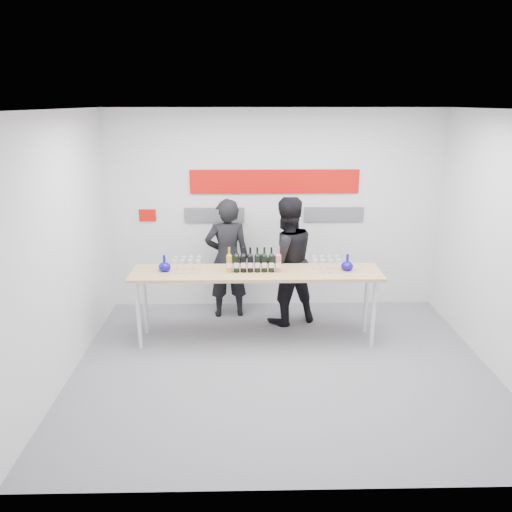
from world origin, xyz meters
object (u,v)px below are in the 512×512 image
Objects in this scene: presenter_left at (227,258)px; presenter_right at (286,261)px; tasting_table at (256,277)px; mic_stand at (284,294)px.

presenter_left is 0.87m from presenter_right.
presenter_left is (-0.40, 0.83, -0.01)m from tasting_table.
mic_stand is (0.81, -0.38, -0.41)m from presenter_left.
presenter_left is at bearing 157.57° from mic_stand.
tasting_table is 2.08× the size of mic_stand.
presenter_left reaches higher than tasting_table.
mic_stand is at bearing 61.23° from presenter_right.
mic_stand reaches higher than tasting_table.
mic_stand is at bearing 47.92° from tasting_table.
presenter_left is 1.14× the size of mic_stand.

